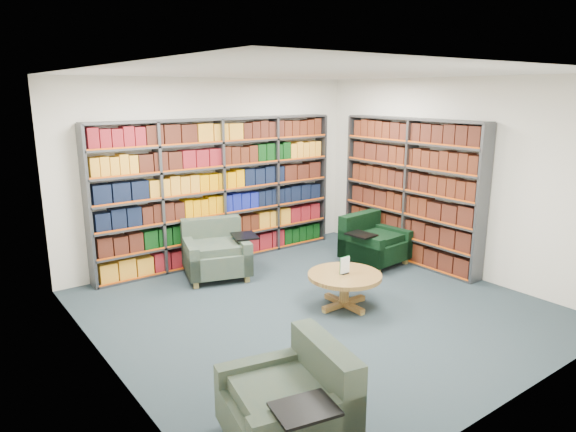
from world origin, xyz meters
TOP-DOWN VIEW (x-y plane):
  - room_shell at (0.00, 0.00)m, footprint 5.02×5.02m
  - bookshelf_back at (0.00, 2.34)m, footprint 4.00×0.28m
  - bookshelf_right at (2.34, 0.60)m, footprint 0.28×2.50m
  - chair_teal_left at (-0.42, 1.80)m, footprint 1.15×1.09m
  - chair_green_right at (1.79, 0.85)m, footprint 1.00×0.89m
  - chair_teal_front at (-1.72, -1.82)m, footprint 1.01×1.09m
  - coffee_table at (0.30, -0.17)m, footprint 0.91×0.91m

SIDE VIEW (x-z plane):
  - chair_green_right at x=1.79m, z-range -0.07..0.67m
  - chair_teal_front at x=-1.72m, z-range -0.07..0.70m
  - chair_teal_left at x=-0.42m, z-range -0.08..0.72m
  - coffee_table at x=0.30m, z-range 0.02..0.66m
  - bookshelf_back at x=0.00m, z-range 0.00..2.20m
  - bookshelf_right at x=2.34m, z-range 0.00..2.20m
  - room_shell at x=0.00m, z-range -0.01..2.81m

